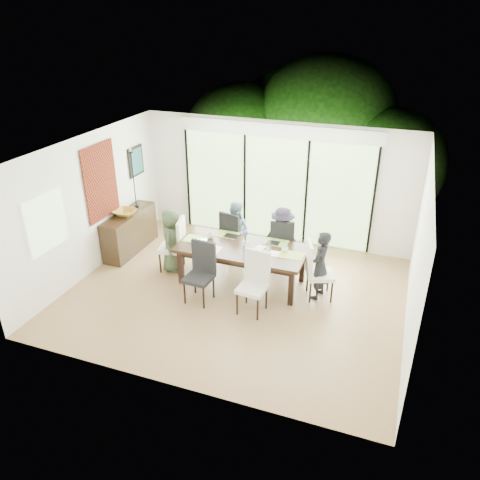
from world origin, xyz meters
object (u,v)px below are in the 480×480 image
(person_left_end, at_px, (172,240))
(person_far_left, at_px, (235,231))
(chair_far_right, at_px, (282,242))
(chair_near_right, at_px, (252,284))
(cup_a, at_px, (211,236))
(cup_b, at_px, (248,248))
(chair_left_end, at_px, (171,244))
(sideboard, at_px, (130,232))
(chair_right_end, at_px, (321,270))
(person_right_end, at_px, (320,265))
(bowl, at_px, (125,213))
(person_far_right, at_px, (282,238))
(chair_far_left, at_px, (236,235))
(vase, at_px, (245,243))
(cup_c, at_px, (285,249))
(table_top, at_px, (242,248))
(laptop, at_px, (198,242))
(chair_near_left, at_px, (198,274))

(person_left_end, distance_m, person_far_left, 1.32)
(chair_far_right, relative_size, chair_near_right, 1.00)
(cup_a, bearing_deg, chair_far_right, 29.25)
(person_left_end, xyz_separation_m, cup_b, (1.63, -0.10, 0.15))
(chair_left_end, xyz_separation_m, sideboard, (-1.23, 0.42, -0.12))
(chair_right_end, distance_m, person_right_end, 0.10)
(bowl, bearing_deg, person_far_right, 8.78)
(chair_far_left, bearing_deg, cup_a, 83.82)
(chair_near_right, xyz_separation_m, sideboard, (-3.23, 1.29, -0.12))
(vase, bearing_deg, cup_c, 3.81)
(person_far_left, xyz_separation_m, person_far_right, (1.00, 0.00, 0.00))
(table_top, xyz_separation_m, cup_c, (0.80, 0.10, 0.08))
(person_far_left, bearing_deg, chair_far_right, -172.22)
(laptop, bearing_deg, sideboard, 144.47)
(person_right_end, height_order, person_far_right, same)
(person_left_end, distance_m, cup_b, 1.64)
(table_top, xyz_separation_m, vase, (0.05, 0.05, 0.09))
(chair_near_left, relative_size, person_left_end, 0.85)
(chair_left_end, xyz_separation_m, vase, (1.55, 0.05, 0.26))
(chair_near_right, xyz_separation_m, laptop, (-1.35, 0.77, 0.21))
(chair_far_left, distance_m, cup_b, 1.15)
(laptop, xyz_separation_m, cup_a, (0.15, 0.25, 0.04))
(cup_a, bearing_deg, table_top, -12.09)
(chair_right_end, height_order, vase, chair_right_end)
(chair_far_right, distance_m, person_far_left, 1.00)
(chair_far_left, relative_size, cup_c, 8.87)
(person_left_end, distance_m, vase, 1.54)
(chair_right_end, xyz_separation_m, person_left_end, (-2.98, 0.00, 0.10))
(chair_far_left, height_order, vase, chair_far_left)
(table_top, bearing_deg, cup_c, 7.13)
(table_top, distance_m, chair_far_left, 0.98)
(chair_left_end, bearing_deg, cup_b, 74.51)
(person_far_left, distance_m, laptop, 1.02)
(chair_near_left, xyz_separation_m, sideboard, (-2.23, 1.29, -0.12))
(chair_left_end, height_order, bowl, chair_left_end)
(chair_far_right, relative_size, cup_a, 8.87)
(person_far_right, xyz_separation_m, vase, (-0.50, -0.78, 0.17))
(chair_far_right, xyz_separation_m, person_far_left, (-1.00, -0.02, 0.10))
(cup_a, bearing_deg, laptop, -120.96)
(laptop, bearing_deg, person_left_end, 151.07)
(chair_far_right, relative_size, vase, 9.17)
(person_far_left, relative_size, laptop, 3.91)
(chair_far_left, bearing_deg, person_left_end, 53.00)
(chair_right_end, bearing_deg, person_far_right, 28.44)
(table_top, relative_size, sideboard, 1.57)
(table_top, xyz_separation_m, chair_far_left, (-0.45, 0.85, -0.17))
(person_right_end, xyz_separation_m, person_far_left, (-1.93, 0.83, 0.00))
(laptop, bearing_deg, chair_near_left, -85.47)
(chair_left_end, height_order, person_far_right, person_far_right)
(chair_far_left, height_order, bowl, chair_far_left)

